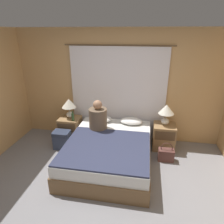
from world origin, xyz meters
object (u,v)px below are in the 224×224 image
(lamp_left, at_px, (69,105))
(lamp_right, at_px, (166,111))
(nightstand_right, at_px, (164,136))
(handbag_on_floor, at_px, (166,154))
(pillow_left, at_px, (101,119))
(pillow_right, at_px, (131,121))
(person_left_in_bed, at_px, (98,118))
(nightstand_left, at_px, (70,129))
(backpack_on_floor, at_px, (62,139))
(beer_bottle_on_left_stand, at_px, (73,117))
(bed, at_px, (109,151))

(lamp_left, bearing_deg, lamp_right, 0.00)
(nightstand_right, bearing_deg, lamp_left, 178.85)
(handbag_on_floor, bearing_deg, pillow_left, 159.74)
(pillow_right, xyz_separation_m, person_left_in_bed, (-0.66, -0.38, 0.19))
(nightstand_left, relative_size, handbag_on_floor, 1.40)
(backpack_on_floor, bearing_deg, lamp_right, 11.53)
(lamp_right, xyz_separation_m, pillow_right, (-0.73, 0.02, -0.30))
(nightstand_left, bearing_deg, backpack_on_floor, -96.02)
(nightstand_left, distance_m, beer_bottle_on_left_stand, 0.41)
(bed, distance_m, beer_bottle_on_left_stand, 1.19)
(nightstand_right, distance_m, pillow_right, 0.78)
(pillow_right, xyz_separation_m, beer_bottle_on_left_stand, (-1.29, -0.19, 0.08))
(nightstand_right, xyz_separation_m, lamp_right, (0.00, 0.04, 0.58))
(nightstand_left, height_order, nightstand_right, same)
(pillow_right, height_order, beer_bottle_on_left_stand, beer_bottle_on_left_stand)
(backpack_on_floor, bearing_deg, pillow_right, 17.88)
(nightstand_right, xyz_separation_m, backpack_on_floor, (-2.19, -0.40, -0.05))
(nightstand_right, distance_m, pillow_left, 1.45)
(pillow_right, bearing_deg, bed, -113.49)
(handbag_on_floor, bearing_deg, person_left_in_bed, 173.82)
(nightstand_right, distance_m, lamp_right, 0.58)
(pillow_left, bearing_deg, person_left_in_bed, -85.49)
(lamp_left, xyz_separation_m, beer_bottle_on_left_stand, (0.13, -0.16, -0.21))
(lamp_left, bearing_deg, person_left_in_bed, -25.18)
(lamp_right, height_order, beer_bottle_on_left_stand, lamp_right)
(bed, bearing_deg, pillow_left, 113.49)
(nightstand_left, relative_size, pillow_left, 1.12)
(nightstand_right, distance_m, backpack_on_floor, 2.23)
(lamp_right, relative_size, pillow_left, 0.90)
(lamp_right, bearing_deg, beer_bottle_on_left_stand, -175.36)
(pillow_right, relative_size, beer_bottle_on_left_stand, 2.19)
(bed, distance_m, person_left_in_bed, 0.73)
(bed, xyz_separation_m, backpack_on_floor, (-1.12, 0.32, -0.02))
(beer_bottle_on_left_stand, bearing_deg, nightstand_left, 137.69)
(person_left_in_bed, bearing_deg, pillow_right, 29.97)
(person_left_in_bed, bearing_deg, nightstand_left, 157.55)
(beer_bottle_on_left_stand, relative_size, backpack_on_floor, 0.55)
(backpack_on_floor, xyz_separation_m, handbag_on_floor, (2.22, -0.06, -0.10))
(lamp_left, height_order, backpack_on_floor, lamp_left)
(bed, relative_size, pillow_right, 4.01)
(lamp_left, relative_size, pillow_left, 0.90)
(bed, bearing_deg, lamp_right, 35.67)
(person_left_in_bed, relative_size, handbag_on_floor, 1.58)
(lamp_right, height_order, pillow_right, lamp_right)
(bed, height_order, nightstand_right, nightstand_right)
(nightstand_right, distance_m, lamp_left, 2.22)
(nightstand_right, xyz_separation_m, pillow_right, (-0.73, 0.07, 0.28))
(pillow_left, bearing_deg, nightstand_left, -174.66)
(person_left_in_bed, bearing_deg, handbag_on_floor, -6.18)
(lamp_right, distance_m, pillow_right, 0.79)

